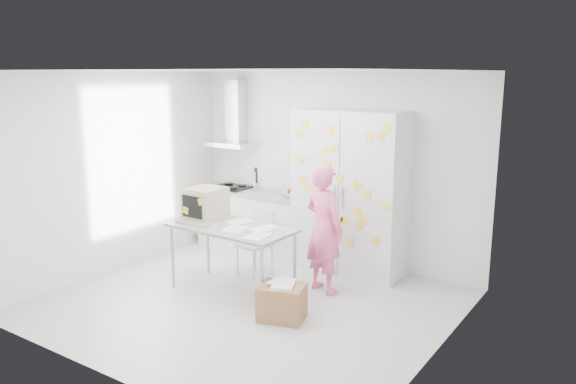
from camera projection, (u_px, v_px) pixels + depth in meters
The scene contains 10 objects.
floor at pixel (249, 304), 6.65m from camera, with size 4.50×4.00×0.02m, color silver.
walls at pixel (283, 182), 6.96m from camera, with size 4.52×4.01×2.70m.
ceiling at pixel (245, 70), 6.09m from camera, with size 4.50×4.00×0.02m, color white.
counter_run at pixel (254, 220), 8.59m from camera, with size 1.84×0.63×1.28m.
range_hood at pixel (235, 120), 8.63m from camera, with size 0.70×0.48×1.01m.
tall_cabinet at pixel (350, 192), 7.54m from camera, with size 1.50×0.68×2.20m.
person at pixel (324, 229), 6.87m from camera, with size 0.59×0.39×1.61m, color pink.
desk at pixel (214, 214), 7.04m from camera, with size 1.58×0.82×1.25m.
chair at pixel (258, 238), 7.53m from camera, with size 0.47×0.47×0.89m.
cardboard_box at pixel (282, 302), 6.19m from camera, with size 0.58×0.52×0.43m.
Camera 1 is at (3.86, -4.92, 2.67)m, focal length 35.00 mm.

